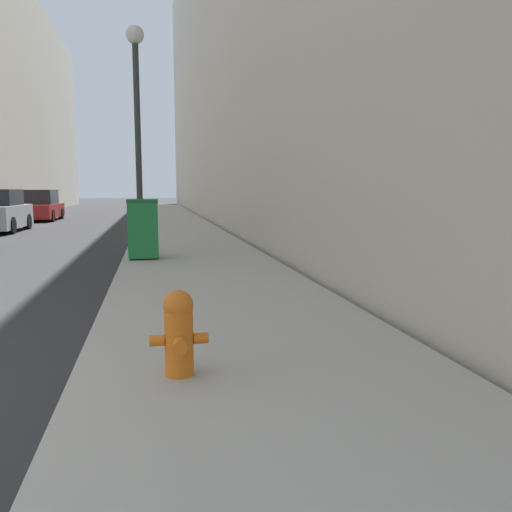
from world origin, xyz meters
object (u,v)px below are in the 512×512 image
Objects in this scene: trash_bin at (143,228)px; parked_sedan_far at (39,207)px; lamppost at (137,112)px; fire_hydrant at (179,331)px.

parked_sedan_far is (-5.74, 17.24, -0.06)m from trash_bin.
lamppost reaches higher than trash_bin.
lamppost is at bearing -69.49° from parked_sedan_far.
parked_sedan_far is (-5.63, 15.05, -2.83)m from lamppost.
parked_sedan_far reaches higher than trash_bin.
lamppost is at bearing 93.17° from fire_hydrant.
fire_hydrant is 7.19m from trash_bin.
parked_sedan_far is at bearing 110.51° from lamppost.
trash_bin is (-0.41, 7.17, 0.29)m from fire_hydrant.
lamppost is (-0.11, 2.18, 2.77)m from trash_bin.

